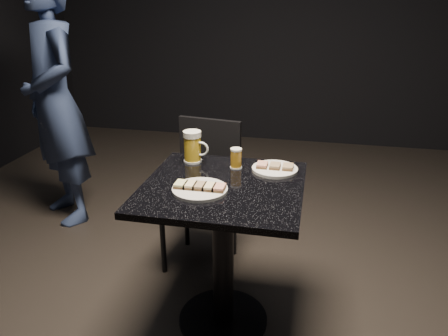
{
  "coord_description": "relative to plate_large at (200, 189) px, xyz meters",
  "views": [
    {
      "loc": [
        0.38,
        -1.71,
        1.53
      ],
      "look_at": [
        0.0,
        0.02,
        0.82
      ],
      "focal_mm": 35.0,
      "sensor_mm": 36.0,
      "label": 1
    }
  ],
  "objects": [
    {
      "name": "plate_small",
      "position": [
        0.29,
        0.3,
        0.0
      ],
      "size": [
        0.22,
        0.22,
        0.01
      ],
      "primitive_type": "cylinder",
      "color": "white",
      "rests_on": "table"
    },
    {
      "name": "canapes_on_plate_large",
      "position": [
        0.0,
        0.0,
        0.02
      ],
      "size": [
        0.22,
        0.07,
        0.02
      ],
      "color": "#4C3521",
      "rests_on": "plate_large"
    },
    {
      "name": "plate_large",
      "position": [
        0.0,
        0.0,
        0.0
      ],
      "size": [
        0.24,
        0.24,
        0.01
      ],
      "primitive_type": "cylinder",
      "color": "silver",
      "rests_on": "table"
    },
    {
      "name": "patron",
      "position": [
        -1.27,
        0.96,
        0.1
      ],
      "size": [
        0.74,
        0.71,
        1.71
      ],
      "primitive_type": "imported",
      "rotation": [
        0.0,
        0.0,
        -0.68
      ],
      "color": "navy",
      "rests_on": "floor"
    },
    {
      "name": "beer_mug",
      "position": [
        -0.12,
        0.33,
        0.07
      ],
      "size": [
        0.13,
        0.09,
        0.16
      ],
      "color": "silver",
      "rests_on": "table"
    },
    {
      "name": "table",
      "position": [
        0.08,
        0.09,
        -0.25
      ],
      "size": [
        0.7,
        0.7,
        0.75
      ],
      "color": "black",
      "rests_on": "floor"
    },
    {
      "name": "chair",
      "position": [
        -0.16,
        0.63,
        -0.26
      ],
      "size": [
        0.43,
        0.43,
        0.86
      ],
      "color": "black",
      "rests_on": "floor"
    },
    {
      "name": "floor",
      "position": [
        0.08,
        0.09,
        -0.76
      ],
      "size": [
        6.0,
        6.0,
        0.0
      ],
      "primitive_type": "plane",
      "color": "black",
      "rests_on": "ground"
    },
    {
      "name": "beer_tumbler",
      "position": [
        0.1,
        0.29,
        0.04
      ],
      "size": [
        0.06,
        0.06,
        0.1
      ],
      "color": "silver",
      "rests_on": "table"
    },
    {
      "name": "canapes_on_plate_small",
      "position": [
        0.29,
        0.3,
        0.02
      ],
      "size": [
        0.17,
        0.07,
        0.02
      ],
      "color": "#4C3521",
      "rests_on": "plate_small"
    }
  ]
}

